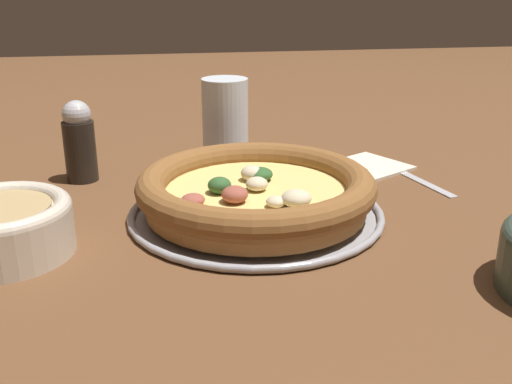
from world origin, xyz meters
name	(u,v)px	position (x,y,z in m)	size (l,w,h in m)	color
ground_plane	(256,216)	(0.00, 0.00, 0.00)	(3.00, 3.00, 0.00)	brown
pizza_tray	(256,213)	(0.00, 0.00, 0.00)	(0.29, 0.29, 0.01)	#9E9EA3
pizza	(256,190)	(0.00, 0.00, 0.03)	(0.27, 0.27, 0.05)	#BC7F42
bowl_near	(1,226)	(0.26, 0.05, 0.03)	(0.14, 0.14, 0.06)	beige
drinking_cup	(225,119)	(0.01, -0.23, 0.06)	(0.07, 0.07, 0.12)	silver
napkin	(361,167)	(-0.18, -0.14, 0.00)	(0.16, 0.15, 0.01)	beige
fork	(404,172)	(-0.23, -0.12, 0.00)	(0.06, 0.19, 0.00)	#B7B7BC
pepper_shaker	(79,141)	(0.21, -0.17, 0.05)	(0.04, 0.04, 0.11)	black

